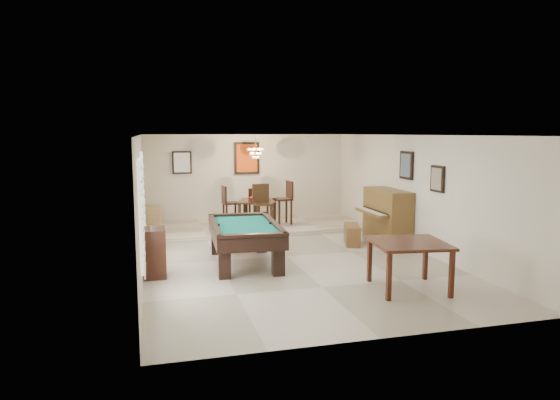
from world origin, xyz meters
name	(u,v)px	position (x,y,z in m)	size (l,w,h in m)	color
ground_plane	(287,257)	(0.00, 0.00, -0.01)	(6.00, 9.00, 0.02)	beige
wall_back	(247,178)	(0.00, 4.50, 1.30)	(6.00, 0.04, 2.60)	silver
wall_front	(383,241)	(0.00, -4.50, 1.30)	(6.00, 0.04, 2.60)	silver
wall_left	(141,202)	(-3.00, 0.00, 1.30)	(0.04, 9.00, 2.60)	silver
wall_right	(414,192)	(3.00, 0.00, 1.30)	(0.04, 9.00, 2.60)	silver
ceiling	(287,135)	(0.00, 0.00, 2.60)	(6.00, 9.00, 0.04)	white
dining_step	(256,226)	(0.00, 3.25, 0.06)	(6.00, 2.50, 0.12)	beige
window_left_front	(141,214)	(-2.97, -2.20, 1.40)	(0.06, 1.00, 1.70)	white
window_left_rear	(143,193)	(-2.97, 0.60, 1.40)	(0.06, 1.00, 1.70)	white
pool_table	(245,244)	(-1.00, -0.36, 0.40)	(1.30, 2.41, 0.80)	black
square_table	(408,266)	(1.38, -2.73, 0.41)	(1.20, 1.20, 0.83)	#37170D
upright_piano	(381,217)	(2.54, 0.67, 0.65)	(0.87, 1.56, 1.30)	brown
piano_bench	(352,235)	(1.82, 0.74, 0.23)	(0.33, 0.84, 0.47)	brown
apothecary_chest	(155,253)	(-2.78, -0.82, 0.45)	(0.40, 0.60, 0.90)	black
dining_table	(258,211)	(0.02, 3.11, 0.53)	(0.98, 0.98, 0.81)	black
flower_vase	(257,191)	(0.02, 3.11, 1.07)	(0.16, 0.16, 0.27)	#B60F16
dining_chair_south	(263,208)	(-0.01, 2.33, 0.72)	(0.45, 0.45, 1.21)	black
dining_chair_north	(253,204)	(0.05, 3.88, 0.60)	(0.35, 0.35, 0.96)	black
dining_chair_west	(231,206)	(-0.72, 3.07, 0.68)	(0.41, 0.41, 1.12)	black
dining_chair_east	(283,203)	(0.75, 3.11, 0.72)	(0.45, 0.45, 1.20)	black
corner_bench	(154,215)	(-2.74, 4.08, 0.36)	(0.43, 0.54, 0.49)	tan
chandelier	(256,149)	(0.00, 3.20, 2.20)	(0.44, 0.44, 0.60)	#FFE5B2
back_painting	(247,158)	(0.00, 4.46, 1.90)	(0.75, 0.06, 0.95)	#D84C14
back_mirror	(182,162)	(-1.90, 4.46, 1.80)	(0.55, 0.06, 0.65)	white
right_picture_upper	(407,165)	(2.96, 0.30, 1.90)	(0.06, 0.55, 0.65)	slate
right_picture_lower	(437,179)	(2.96, -1.00, 1.70)	(0.06, 0.45, 0.55)	gray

